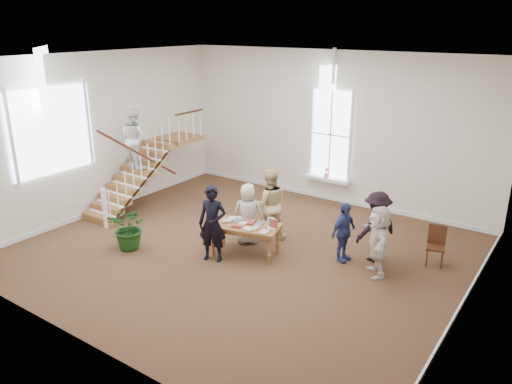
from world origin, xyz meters
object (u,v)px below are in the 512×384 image
Objects in this scene: woman_cluster_a at (344,232)px; woman_cluster_b at (377,227)px; floor_plant at (130,228)px; elderly_woman at (248,214)px; side_chair at (436,243)px; police_officer at (212,224)px; person_yellow at (269,204)px; library_table at (245,228)px; woman_cluster_c at (378,241)px.

woman_cluster_b is (0.60, 0.45, 0.13)m from woman_cluster_a.
woman_cluster_a is 1.29× the size of floor_plant.
elderly_woman reaches higher than side_chair.
person_yellow is (0.40, 1.75, 0.02)m from police_officer.
elderly_woman is at bearing -48.42° from woman_cluster_b.
woman_cluster_b is 1.52× the size of floor_plant.
library_table is 1.24× the size of woman_cluster_a.
woman_cluster_c is at bearing 1.57° from library_table.
library_table is 1.90× the size of side_chair.
person_yellow is 2.00× the size of side_chair.
person_yellow reaches higher than library_table.
police_officer is 1.26m from elderly_woman.
person_yellow is at bearing -151.54° from elderly_woman.
elderly_woman is at bearing 110.92° from woman_cluster_a.
library_table is 0.95× the size of person_yellow.
woman_cluster_b is at bearing 14.50° from police_officer.
library_table is 1.60× the size of floor_plant.
library_table is 1.05× the size of woman_cluster_b.
elderly_woman is at bearing 105.88° from library_table.
woman_cluster_a is (2.03, 1.02, 0.04)m from library_table.
library_table is 2.27m from woman_cluster_a.
elderly_woman is (-0.34, 0.60, 0.09)m from library_table.
side_chair is at bearing 28.47° from floor_plant.
side_chair is (3.83, 2.08, -0.16)m from library_table.
floor_plant reaches higher than library_table.
elderly_woman is 3.10m from woman_cluster_b.
woman_cluster_a is (2.48, 1.67, -0.19)m from police_officer.
police_officer is 1.80m from person_yellow.
person_yellow is 2.99m from woman_cluster_c.
floor_plant is (-2.46, -1.33, -0.12)m from library_table.
woman_cluster_b is at bearing 165.70° from elderly_woman.
person_yellow reaches higher than floor_plant.
floor_plant is 1.19× the size of side_chair.
side_chair is at bearing 142.23° from woman_cluster_b.
police_officer is 1.08× the size of woman_cluster_b.
floor_plant is (-2.11, -1.93, -0.22)m from elderly_woman.
floor_plant is (-5.39, -2.15, -0.25)m from woman_cluster_c.
police_officer is 5.09m from side_chair.
woman_cluster_c is (0.90, -0.20, 0.09)m from woman_cluster_a.
person_yellow is 2.09m from woman_cluster_a.
library_table is 1.15× the size of elderly_woman.
woman_cluster_b is at bearing 171.22° from woman_cluster_c.
police_officer reaches higher than woman_cluster_c.
woman_cluster_c is at bearing 21.76° from floor_plant.
woman_cluster_b is at bearing 15.13° from library_table.
woman_cluster_a reaches higher than library_table.
woman_cluster_c is at bearing 153.25° from elderly_woman.
woman_cluster_c is at bearing 3.46° from police_officer.
woman_cluster_b reaches higher than elderly_woman.
police_officer is 0.98× the size of person_yellow.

